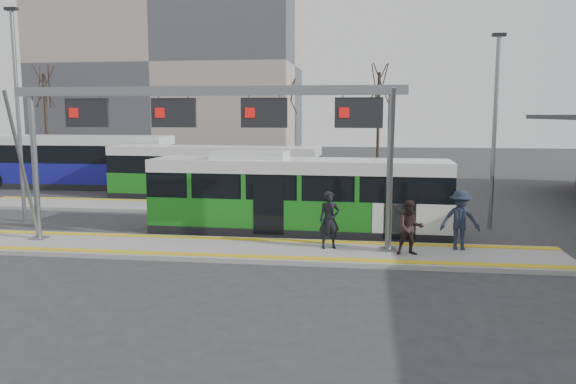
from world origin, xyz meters
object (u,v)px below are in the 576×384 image
passenger_a (329,220)px  passenger_b (410,228)px  gantry (208,119)px  passenger_c (460,220)px  hero_bus (298,196)px

passenger_a → passenger_b: bearing=-28.8°
passenger_a → passenger_b: passenger_a is taller
gantry → passenger_a: gantry is taller
gantry → passenger_a: bearing=0.4°
gantry → passenger_b: bearing=-4.4°
passenger_b → passenger_c: bearing=21.8°
passenger_a → passenger_b: (2.52, -0.52, -0.08)m
passenger_c → passenger_b: bearing=-152.0°
gantry → passenger_c: 8.73m
passenger_b → passenger_c: (1.63, 0.91, 0.11)m
passenger_b → passenger_a: bearing=160.8°
hero_bus → passenger_a: (1.38, -2.98, -0.32)m
gantry → passenger_a: 5.11m
passenger_a → passenger_c: (4.14, 0.39, 0.03)m
hero_bus → passenger_b: 5.26m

